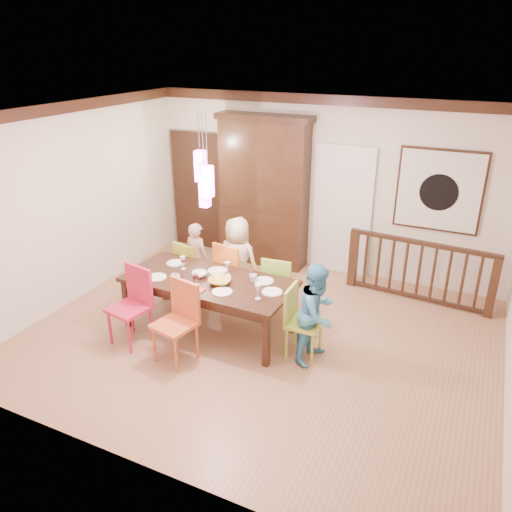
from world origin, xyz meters
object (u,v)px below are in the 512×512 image
at_px(dining_table, 209,285).
at_px(chair_far_left, 193,265).
at_px(china_hutch, 264,192).
at_px(person_far_left, 197,259).
at_px(person_far_mid, 238,261).
at_px(balustrade, 419,270).
at_px(person_end_right, 318,313).
at_px(chair_end_right, 305,318).

bearing_deg(dining_table, chair_far_left, 134.91).
relative_size(dining_table, china_hutch, 0.89).
bearing_deg(person_far_left, person_far_mid, -169.47).
height_order(china_hutch, balustrade, china_hutch).
xyz_separation_m(person_far_left, person_end_right, (2.24, -0.90, 0.06)).
bearing_deg(chair_end_right, china_hutch, 33.01).
relative_size(dining_table, person_end_right, 1.80).
relative_size(balustrade, person_end_right, 1.72).
bearing_deg(person_far_mid, person_far_left, 1.12).
relative_size(person_far_mid, person_end_right, 1.06).
height_order(person_far_left, person_far_mid, person_far_mid).
distance_m(dining_table, person_far_mid, 0.86).
relative_size(dining_table, person_far_left, 1.98).
xyz_separation_m(balustrade, person_far_left, (-3.13, -1.22, 0.08)).
relative_size(person_far_left, person_end_right, 0.91).
bearing_deg(chair_end_right, balustrade, -27.94).
bearing_deg(person_far_mid, balustrade, -152.43).
height_order(dining_table, person_far_left, person_far_left).
bearing_deg(chair_end_right, person_end_right, -95.45).
height_order(person_far_left, person_end_right, person_end_right).
height_order(dining_table, person_far_mid, person_far_mid).
bearing_deg(dining_table, chair_end_right, -0.18).
bearing_deg(person_far_left, balustrade, -148.34).
distance_m(dining_table, person_far_left, 1.11).
relative_size(china_hutch, balustrade, 1.18).
height_order(chair_far_left, china_hutch, china_hutch).
xyz_separation_m(chair_far_left, person_end_right, (2.26, -0.79, 0.12)).
distance_m(chair_end_right, person_far_mid, 1.65).
bearing_deg(person_far_left, chair_end_right, 167.39).
bearing_deg(china_hutch, dining_table, -82.94).
height_order(dining_table, person_end_right, person_end_right).
bearing_deg(dining_table, balustrade, 41.56).
bearing_deg(chair_end_right, person_far_mid, 56.04).
xyz_separation_m(chair_far_left, china_hutch, (0.42, 1.67, 0.77)).
distance_m(dining_table, balustrade, 3.19).
height_order(chair_far_left, person_end_right, person_end_right).
bearing_deg(person_far_left, china_hutch, -94.22).
height_order(chair_end_right, person_far_mid, person_far_mid).
xyz_separation_m(dining_table, person_far_left, (-0.71, 0.85, -0.09)).
bearing_deg(china_hutch, person_end_right, -53.26).
relative_size(chair_end_right, person_far_mid, 0.68).
xyz_separation_m(dining_table, china_hutch, (-0.30, 2.42, 0.62)).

